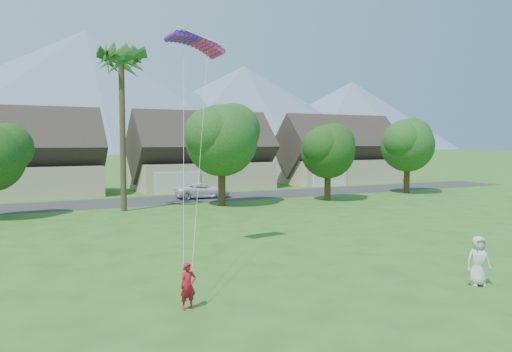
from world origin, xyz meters
TOP-DOWN VIEW (x-y plane):
  - ground at (0.00, 0.00)m, footprint 500.00×500.00m
  - street at (0.00, 34.00)m, footprint 90.00×7.00m
  - kite_flyer at (-5.12, 4.77)m, footprint 0.59×0.42m
  - watcher at (5.40, 2.35)m, footprint 1.07×0.90m
  - parked_car at (6.59, 34.00)m, footprint 5.47×2.98m
  - mountain_ridge at (10.40, 260.00)m, footprint 540.00×240.00m
  - houses_row at (0.49, 42.99)m, footprint 72.75×8.19m
  - tree_row at (-1.14, 27.92)m, footprint 62.27×6.67m
  - fan_palm at (-2.00, 28.50)m, footprint 3.00×3.00m
  - parafoil_kite at (-1.97, 12.37)m, footprint 2.93×1.25m

SIDE VIEW (x-z plane):
  - ground at x=0.00m, z-range 0.00..0.00m
  - street at x=0.00m, z-range 0.00..0.01m
  - parked_car at x=6.59m, z-range 0.00..1.45m
  - kite_flyer at x=-5.12m, z-range 0.00..1.51m
  - watcher at x=5.40m, z-range 0.00..1.87m
  - houses_row at x=0.49m, z-range -0.99..7.87m
  - tree_row at x=-1.14m, z-range 0.66..9.11m
  - parafoil_kite at x=-1.97m, z-range 9.86..10.36m
  - fan_palm at x=-2.00m, z-range 4.90..18.70m
  - mountain_ridge at x=10.40m, z-range -5.93..64.07m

